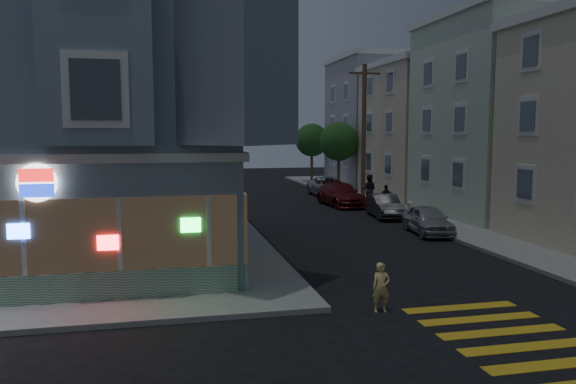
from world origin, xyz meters
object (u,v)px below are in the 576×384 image
object	(u,v)px
street_tree_far	(312,140)
fire_hydrant	(410,209)
street_tree_near	(339,142)
parked_car_b	(384,206)
utility_pole	(364,130)
parked_car_a	(428,220)
parked_car_c	(341,195)
pedestrian_b	(386,198)
traffic_signal	(208,184)
parked_car_d	(329,187)
pedestrian_a	(369,190)
running_child	(381,287)

from	to	relation	value
street_tree_far	fire_hydrant	xyz separation A→B (m)	(-0.57, -22.17, -3.32)
street_tree_near	parked_car_b	world-z (taller)	street_tree_near
utility_pole	street_tree_far	size ratio (longest dim) A/B	1.70
street_tree_near	parked_car_a	world-z (taller)	street_tree_near
parked_car_c	fire_hydrant	size ratio (longest dim) A/B	5.55
pedestrian_b	traffic_signal	size ratio (longest dim) A/B	0.34
street_tree_far	fire_hydrant	bearing A→B (deg)	-91.46
traffic_signal	fire_hydrant	size ratio (longest dim) A/B	5.02
parked_car_b	parked_car_c	xyz separation A→B (m)	(-0.82, 5.20, 0.08)
pedestrian_b	parked_car_c	size ratio (longest dim) A/B	0.31
parked_car_c	traffic_signal	world-z (taller)	traffic_signal
utility_pole	street_tree_far	world-z (taller)	utility_pole
street_tree_near	parked_car_d	size ratio (longest dim) A/B	1.04
parked_car_c	traffic_signal	xyz separation A→B (m)	(-9.79, -17.41, 2.46)
street_tree_near	street_tree_far	distance (m)	8.00
pedestrian_a	parked_car_c	size ratio (longest dim) A/B	0.39
parked_car_b	running_child	bearing A→B (deg)	-105.59
traffic_signal	fire_hydrant	distance (m)	16.11
parked_car_d	street_tree_near	bearing A→B (deg)	59.46
parked_car_b	parked_car_d	size ratio (longest dim) A/B	0.76
fire_hydrant	pedestrian_a	bearing A→B (deg)	93.64
traffic_signal	fire_hydrant	xyz separation A→B (m)	(11.55, 10.94, -2.56)
pedestrian_a	parked_car_a	size ratio (longest dim) A/B	0.50
parked_car_b	pedestrian_b	bearing A→B (deg)	70.57
street_tree_far	parked_car_c	xyz separation A→B (m)	(-2.32, -15.70, -3.22)
running_child	pedestrian_b	size ratio (longest dim) A/B	0.85
parked_car_a	street_tree_near	bearing A→B (deg)	92.45
utility_pole	street_tree_far	distance (m)	14.03
street_tree_near	parked_car_b	distance (m)	13.40
running_child	traffic_signal	size ratio (longest dim) A/B	0.29
parked_car_a	parked_car_c	bearing A→B (deg)	101.69
running_child	fire_hydrant	size ratio (longest dim) A/B	1.47
pedestrian_b	street_tree_far	bearing A→B (deg)	-90.99
utility_pole	running_child	world-z (taller)	utility_pole
traffic_signal	fire_hydrant	bearing A→B (deg)	44.50
pedestrian_a	pedestrian_b	xyz separation A→B (m)	(0.00, -2.78, -0.19)
utility_pole	traffic_signal	size ratio (longest dim) A/B	2.01
parked_car_a	parked_car_d	size ratio (longest dim) A/B	0.75
traffic_signal	fire_hydrant	world-z (taller)	traffic_signal
street_tree_near	pedestrian_b	size ratio (longest dim) A/B	3.46
utility_pole	parked_car_b	world-z (taller)	utility_pole
pedestrian_a	parked_car_d	bearing A→B (deg)	-60.75
utility_pole	parked_car_d	size ratio (longest dim) A/B	1.77
street_tree_near	traffic_signal	world-z (taller)	street_tree_near
pedestrian_a	fire_hydrant	distance (m)	5.29
utility_pole	parked_car_a	size ratio (longest dim) A/B	2.34
pedestrian_b	fire_hydrant	size ratio (longest dim) A/B	1.72
running_child	parked_car_a	distance (m)	11.96
parked_car_b	traffic_signal	size ratio (longest dim) A/B	0.87
utility_pole	fire_hydrant	xyz separation A→B (m)	(-0.37, -8.17, -4.18)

